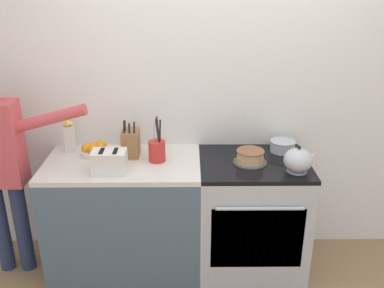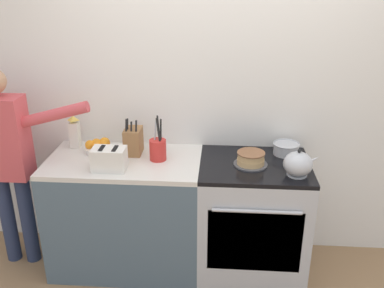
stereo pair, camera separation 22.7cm
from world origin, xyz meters
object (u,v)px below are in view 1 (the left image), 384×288
milk_carton (69,136)px  person_baker (0,160)px  tea_kettle (298,160)px  mixing_bowl (282,146)px  fruit_bowl (95,150)px  knife_block (131,143)px  layer_cake (250,157)px  utensil_crock (157,150)px  toaster (109,162)px  stove_range (251,215)px

milk_carton → person_baker: size_ratio=0.16×
person_baker → tea_kettle: bearing=-1.3°
mixing_bowl → milk_carton: milk_carton is taller
fruit_bowl → knife_block: bearing=-1.6°
layer_cake → milk_carton: 1.36m
knife_block → utensil_crock: utensil_crock is taller
layer_cake → person_baker: bearing=-179.8°
fruit_bowl → person_baker: size_ratio=0.14×
mixing_bowl → toaster: size_ratio=0.80×
tea_kettle → person_baker: bearing=176.3°
fruit_bowl → milk_carton: milk_carton is taller
tea_kettle → mixing_bowl: bearing=95.3°
mixing_bowl → stove_range: bearing=-141.7°
layer_cake → tea_kettle: tea_kettle is taller
mixing_bowl → utensil_crock: 0.95m
person_baker → stove_range: bearing=3.3°
knife_block → person_baker: size_ratio=0.18×
tea_kettle → mixing_bowl: tea_kettle is taller
tea_kettle → mixing_bowl: 0.35m
mixing_bowl → knife_block: knife_block is taller
utensil_crock → toaster: (-0.31, -0.19, -0.00)m
person_baker → mixing_bowl: bearing=8.5°
mixing_bowl → milk_carton: (-1.61, 0.02, 0.08)m
milk_carton → layer_cake: bearing=-9.6°
utensil_crock → milk_carton: (-0.67, 0.18, 0.04)m
stove_range → fruit_bowl: bearing=173.7°
knife_block → milk_carton: bearing=170.2°
stove_range → person_baker: 1.87m
knife_block → toaster: knife_block is taller
mixing_bowl → tea_kettle: bearing=-84.7°
stove_range → milk_carton: (-1.37, 0.20, 0.57)m
stove_range → toaster: 1.15m
tea_kettle → milk_carton: milk_carton is taller
knife_block → person_baker: bearing=-170.6°
layer_cake → utensil_crock: utensil_crock is taller
knife_block → milk_carton: (-0.47, 0.08, 0.02)m
toaster → milk_carton: milk_carton is taller
knife_block → layer_cake: bearing=-9.5°
toaster → person_baker: bearing=170.3°
stove_range → fruit_bowl: size_ratio=4.14×
person_baker → toaster: bearing=-7.3°
fruit_bowl → toaster: (0.16, -0.29, 0.04)m
stove_range → person_baker: size_ratio=0.58×
toaster → milk_carton: bearing=134.4°
tea_kettle → toaster: (-1.28, -0.00, -0.00)m
utensil_crock → fruit_bowl: (-0.47, 0.11, -0.04)m
knife_block → milk_carton: size_ratio=1.10×
person_baker → knife_block: bearing=11.8°
mixing_bowl → knife_block: bearing=-176.7°
knife_block → toaster: bearing=-111.1°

